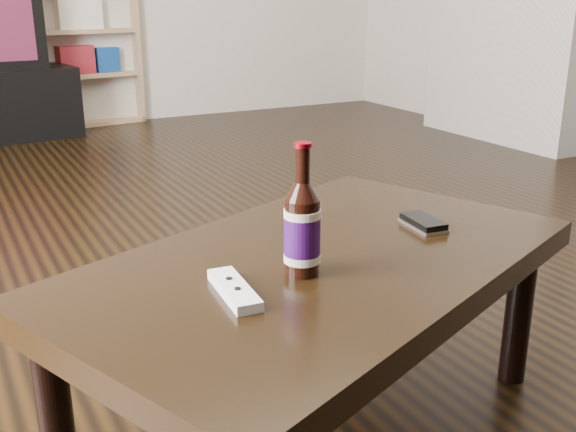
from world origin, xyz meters
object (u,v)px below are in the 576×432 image
beer_bottle (302,229)px  phone (423,223)px  remote (234,290)px  bookshelf (81,27)px  coffee_table (319,280)px

beer_bottle → phone: beer_bottle is taller
beer_bottle → remote: beer_bottle is taller
bookshelf → remote: size_ratio=7.61×
bookshelf → coffee_table: size_ratio=1.05×
phone → coffee_table: bearing=-166.0°
bookshelf → phone: bearing=-99.4°
bookshelf → coffee_table: bookshelf is taller
beer_bottle → bookshelf: bearing=83.4°
beer_bottle → coffee_table: bearing=39.2°
beer_bottle → remote: 0.17m
coffee_table → phone: (0.30, 0.04, 0.06)m
beer_bottle → phone: (0.37, 0.10, -0.08)m
coffee_table → phone: 0.31m
phone → remote: bearing=-159.7°
coffee_table → phone: bearing=7.6°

